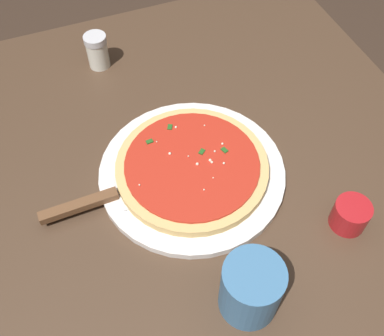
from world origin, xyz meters
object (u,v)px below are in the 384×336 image
(serving_plate, at_px, (192,172))
(pizza_server, at_px, (103,198))
(pizza, at_px, (192,167))
(cup_small_sauce, at_px, (350,215))
(parmesan_shaker, at_px, (97,51))
(cup_tall_drink, at_px, (251,289))

(serving_plate, bearing_deg, pizza_server, -88.87)
(pizza, xyz_separation_m, cup_small_sauce, (0.18, 0.20, 0.00))
(serving_plate, bearing_deg, cup_small_sauce, 47.69)
(pizza, bearing_deg, serving_plate, -22.69)
(pizza_server, xyz_separation_m, cup_small_sauce, (0.18, 0.36, 0.01))
(pizza, height_order, parmesan_shaker, parmesan_shaker)
(cup_small_sauce, bearing_deg, parmesan_shaker, -152.04)
(serving_plate, bearing_deg, pizza, 157.31)
(parmesan_shaker, bearing_deg, cup_small_sauce, 27.96)
(pizza, xyz_separation_m, pizza_server, (0.00, -0.16, -0.00))
(pizza, distance_m, cup_small_sauce, 0.27)
(pizza, distance_m, parmesan_shaker, 0.35)
(pizza_server, height_order, parmesan_shaker, parmesan_shaker)
(pizza_server, distance_m, cup_small_sauce, 0.40)
(cup_tall_drink, xyz_separation_m, parmesan_shaker, (-0.58, -0.07, -0.01))
(pizza_server, height_order, cup_small_sauce, cup_small_sauce)
(cup_tall_drink, relative_size, cup_small_sauce, 1.74)
(serving_plate, distance_m, cup_small_sauce, 0.27)
(pizza_server, height_order, cup_tall_drink, cup_tall_drink)
(pizza_server, distance_m, parmesan_shaker, 0.35)
(serving_plate, distance_m, pizza_server, 0.16)
(pizza, bearing_deg, pizza_server, -88.86)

